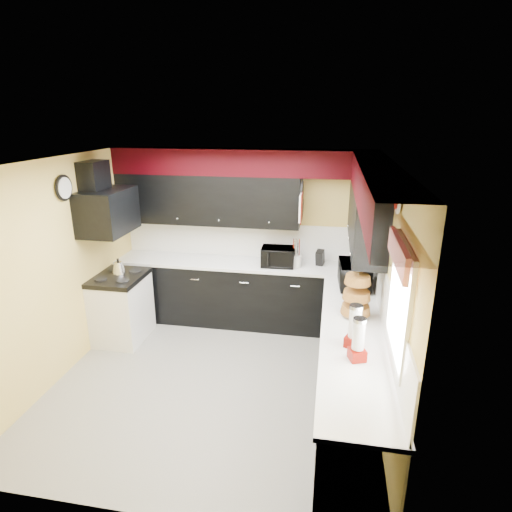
{
  "coord_description": "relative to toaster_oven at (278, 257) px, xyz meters",
  "views": [
    {
      "loc": [
        1.21,
        -4.1,
        2.95
      ],
      "look_at": [
        0.35,
        0.7,
        1.32
      ],
      "focal_mm": 30.0,
      "sensor_mm": 36.0,
      "label": 1
    }
  ],
  "objects": [
    {
      "name": "soffit_right",
      "position": [
        1.09,
        -1.62,
        1.25
      ],
      "size": [
        0.36,
        3.24,
        0.35
      ],
      "primitive_type": "cube",
      "color": "black",
      "rests_on": "wall_right"
    },
    {
      "name": "splash_back",
      "position": [
        -0.53,
        0.35,
        0.12
      ],
      "size": [
        3.6,
        0.02,
        0.5
      ],
      "primitive_type": "cube",
      "color": "white",
      "rests_on": "counter_back"
    },
    {
      "name": "wall_left",
      "position": [
        -2.33,
        -1.44,
        0.18
      ],
      "size": [
        0.06,
        3.6,
        2.5
      ],
      "primitive_type": "cube",
      "color": "#E0C666",
      "rests_on": "ground"
    },
    {
      "name": "valance",
      "position": [
        1.2,
        -2.34,
        0.88
      ],
      "size": [
        0.04,
        0.88,
        0.2
      ],
      "primitive_type": "cube",
      "color": "red",
      "rests_on": "wall_right"
    },
    {
      "name": "counter_back",
      "position": [
        -0.53,
        0.06,
        -0.15
      ],
      "size": [
        3.62,
        0.64,
        0.04
      ],
      "primitive_type": "cube",
      "color": "white",
      "rests_on": "cab_back"
    },
    {
      "name": "cooktop",
      "position": [
        -2.03,
        -0.69,
        -0.18
      ],
      "size": [
        0.62,
        0.77,
        0.06
      ],
      "primitive_type": "cube",
      "color": "black",
      "rests_on": "stove"
    },
    {
      "name": "microwave",
      "position": [
        1.01,
        -0.58,
        0.02
      ],
      "size": [
        0.4,
        0.57,
        0.3
      ],
      "primitive_type": "imported",
      "rotation": [
        0.0,
        0.0,
        1.64
      ],
      "color": "black",
      "rests_on": "counter_right"
    },
    {
      "name": "baskets",
      "position": [
        0.99,
        -1.39,
        0.11
      ],
      "size": [
        0.27,
        0.27,
        0.5
      ],
      "primitive_type": null,
      "color": "brown",
      "rests_on": "upper_right"
    },
    {
      "name": "stove",
      "position": [
        -2.03,
        -0.69,
        -0.64
      ],
      "size": [
        0.6,
        0.75,
        0.86
      ],
      "primitive_type": "cube",
      "color": "white",
      "rests_on": "ground"
    },
    {
      "name": "hood_duct",
      "position": [
        -2.21,
        -0.69,
        1.13
      ],
      "size": [
        0.24,
        0.4,
        0.4
      ],
      "primitive_type": "cube",
      "color": "black",
      "rests_on": "wall_left"
    },
    {
      "name": "window",
      "position": [
        1.26,
        -2.34,
        0.48
      ],
      "size": [
        0.03,
        0.86,
        0.96
      ],
      "primitive_type": null,
      "color": "white",
      "rests_on": "wall_right"
    },
    {
      "name": "upper_back",
      "position": [
        -1.03,
        0.18,
        0.73
      ],
      "size": [
        2.6,
        0.35,
        0.7
      ],
      "primitive_type": "cube",
      "color": "black",
      "rests_on": "wall_back"
    },
    {
      "name": "toaster_oven",
      "position": [
        0.0,
        0.0,
        0.0
      ],
      "size": [
        0.46,
        0.39,
        0.26
      ],
      "primitive_type": "imported",
      "rotation": [
        0.0,
        0.0,
        0.04
      ],
      "color": "black",
      "rests_on": "counter_back"
    },
    {
      "name": "knife_block",
      "position": [
        0.57,
        0.12,
        -0.02
      ],
      "size": [
        0.12,
        0.15,
        0.21
      ],
      "primitive_type": "cube",
      "rotation": [
        0.0,
        0.0,
        -0.22
      ],
      "color": "black",
      "rests_on": "counter_back"
    },
    {
      "name": "hood",
      "position": [
        -2.08,
        -0.69,
        0.71
      ],
      "size": [
        0.5,
        0.78,
        0.55
      ],
      "primitive_type": "cube",
      "color": "black",
      "rests_on": "wall_left"
    },
    {
      "name": "ceiling",
      "position": [
        -0.53,
        -1.44,
        1.43
      ],
      "size": [
        3.6,
        3.6,
        0.06
      ],
      "primitive_type": "cube",
      "color": "white",
      "rests_on": "wall_back"
    },
    {
      "name": "clock",
      "position": [
        -2.3,
        -1.19,
        1.08
      ],
      "size": [
        0.03,
        0.3,
        0.3
      ],
      "primitive_type": null,
      "color": "black",
      "rests_on": "wall_left"
    },
    {
      "name": "splash_right",
      "position": [
        1.26,
        -1.44,
        0.12
      ],
      "size": [
        0.02,
        3.6,
        0.5
      ],
      "primitive_type": "cube",
      "color": "white",
      "rests_on": "counter_right"
    },
    {
      "name": "dispenser_b",
      "position": [
        0.97,
        -2.25,
        0.05
      ],
      "size": [
        0.17,
        0.17,
        0.36
      ],
      "primitive_type": null,
      "rotation": [
        0.0,
        0.0,
        0.34
      ],
      "color": "maroon",
      "rests_on": "counter_right"
    },
    {
      "name": "dispenser_a",
      "position": [
        0.95,
        -2.03,
        0.06
      ],
      "size": [
        0.18,
        0.18,
        0.38
      ],
      "primitive_type": null,
      "rotation": [
        0.0,
        0.0,
        -0.4
      ],
      "color": "#5E140E",
      "rests_on": "counter_right"
    },
    {
      "name": "cab_back",
      "position": [
        -0.53,
        0.06,
        -0.62
      ],
      "size": [
        3.6,
        0.6,
        0.9
      ],
      "primitive_type": "cube",
      "color": "black",
      "rests_on": "ground"
    },
    {
      "name": "utensil_crock",
      "position": [
        0.25,
        0.01,
        -0.05
      ],
      "size": [
        0.18,
        0.18,
        0.17
      ],
      "primitive_type": "cylinder",
      "rotation": [
        0.0,
        0.0,
        -0.15
      ],
      "color": "white",
      "rests_on": "counter_back"
    },
    {
      "name": "wall_right",
      "position": [
        1.27,
        -1.44,
        0.18
      ],
      "size": [
        0.06,
        3.6,
        2.5
      ],
      "primitive_type": "cube",
      "color": "#E0C666",
      "rests_on": "ground"
    },
    {
      "name": "cab_right",
      "position": [
        0.97,
        -1.74,
        -0.62
      ],
      "size": [
        0.6,
        3.0,
        0.9
      ],
      "primitive_type": "cube",
      "color": "black",
      "rests_on": "ground"
    },
    {
      "name": "pan_top",
      "position": [
        0.29,
        0.11,
        0.93
      ],
      "size": [
        0.03,
        0.22,
        0.4
      ],
      "primitive_type": null,
      "color": "black",
      "rests_on": "upper_back"
    },
    {
      "name": "upper_right",
      "position": [
        1.1,
        -0.54,
        0.73
      ],
      "size": [
        0.35,
        1.8,
        0.7
      ],
      "primitive_type": "cube",
      "color": "black",
      "rests_on": "wall_right"
    },
    {
      "name": "cut_board",
      "position": [
        0.3,
        -0.14,
        0.73
      ],
      "size": [
        0.03,
        0.26,
        0.35
      ],
      "primitive_type": "cube",
      "color": "white",
      "rests_on": "upper_back"
    },
    {
      "name": "pan_low",
      "position": [
        0.29,
        0.24,
        0.65
      ],
      "size": [
        0.03,
        0.24,
        0.42
      ],
      "primitive_type": null,
      "color": "black",
      "rests_on": "upper_back"
    },
    {
      "name": "deco_plate",
      "position": [
        1.24,
        -1.79,
        1.18
      ],
      "size": [
        0.03,
        0.24,
        0.24
      ],
      "primitive_type": null,
      "color": "white",
      "rests_on": "wall_right"
    },
    {
      "name": "kettle",
      "position": [
        -2.06,
        -0.61,
        -0.07
      ],
      "size": [
        0.21,
        0.21,
        0.16
      ],
      "primitive_type": null,
      "rotation": [
        0.0,
        0.0,
        -0.2
      ],
      "color": "#BDBDC1",
      "rests_on": "cooktop"
    },
    {
      "name": "soffit_back",
      "position": [
        -0.53,
        0.18,
        1.25
      ],
      "size": [
        3.6,
        0.36,
        0.35
      ],
      "primitive_type": "cube",
      "color": "black",
      "rests_on": "wall_back"
    },
    {
      "name": "pan_mid",
      "position": [
        0.29,
        -0.02,
        0.68
      ],
      "size": [
        0.03,
        0.28,
        0.46
      ],
      "primitive_type": null,
      "color": "black",
      "rests_on": "upper_back"
    },
    {
      "name": "counter_right",
      "position": [
        0.97,
        -1.74,
        -0.15
      ],
      "size": [
        0.64,
        3.02,
        0.04
      ],
      "primitive_type": "cube",
      "color": "white",
      "rests_on": "cab_right"
    },
    {
      "name": "wall_back",
      "position": [
        -0.53,
        0.36,
        0.18
      ],
      "size": [
        3.6,
        0.06,
        2.5
      ],
      "primitive_type": "cube",
      "color": "#E0C666",
      "rests_on": "ground"
    },
    {
      "name": "ground",
      "position": [
        -0.53,
        -1.44,
        -1.07
      ],
      "size": [
        3.6,
        3.6,
        0.0
      ],
      "primitive_type": "plane",
      "color": "gray",
      "rests_on": "ground"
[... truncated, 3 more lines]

